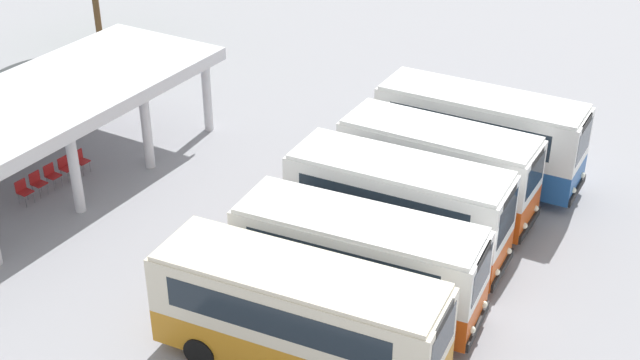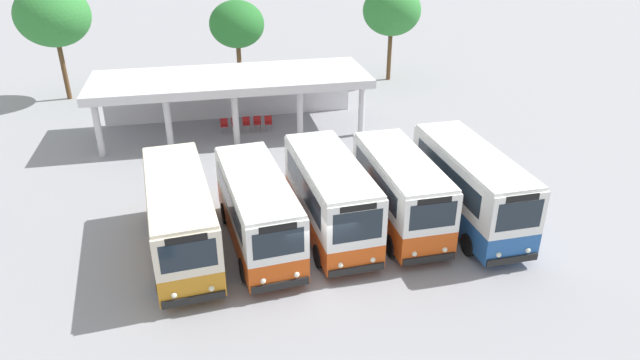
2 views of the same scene
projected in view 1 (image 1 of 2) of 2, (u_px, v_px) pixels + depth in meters
ground_plane at (462, 300)px, 24.96m from camera, size 180.00×180.00×0.00m
city_bus_nearest_orange at (299, 314)px, 21.64m from camera, size 2.92×7.79×3.08m
city_bus_second_in_row at (358, 259)px, 23.81m from camera, size 2.82×7.20×3.02m
city_bus_middle_cream at (398, 206)px, 26.05m from camera, size 2.63×6.92×3.28m
city_bus_fourth_amber at (438, 168)px, 28.26m from camera, size 2.39×6.58×3.18m
city_bus_fifth_blue at (479, 134)px, 30.31m from camera, size 2.44×7.38×3.31m
terminal_canopy at (10, 123)px, 29.22m from camera, size 15.82×5.50×3.40m
waiting_chair_end_by_column at (23, 190)px, 29.46m from camera, size 0.46×0.46×0.86m
waiting_chair_second_from_end at (37, 181)px, 29.97m from camera, size 0.46×0.46×0.86m
waiting_chair_middle_seat at (51, 174)px, 30.45m from camera, size 0.46×0.46×0.86m
waiting_chair_fourth_seat at (65, 166)px, 30.94m from camera, size 0.46×0.46×0.86m
waiting_chair_fifth_seat at (80, 159)px, 31.39m from camera, size 0.46×0.46×0.86m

